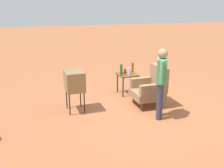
{
  "coord_description": "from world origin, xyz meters",
  "views": [
    {
      "loc": [
        5.07,
        -2.78,
        2.5
      ],
      "look_at": [
        -0.37,
        -0.78,
        0.65
      ],
      "focal_mm": 38.72,
      "sensor_mm": 36.0,
      "label": 1
    }
  ],
  "objects": [
    {
      "name": "armchair",
      "position": [
        -0.21,
        0.25,
        0.5
      ],
      "size": [
        0.82,
        0.82,
        1.06
      ],
      "color": "brown",
      "rests_on": "ground"
    },
    {
      "name": "person_standing",
      "position": [
        0.55,
        0.07,
        0.94
      ],
      "size": [
        0.5,
        0.37,
        1.64
      ],
      "color": "#2D3347",
      "rests_on": "ground"
    },
    {
      "name": "bottle_wine_green",
      "position": [
        -1.17,
        -0.2,
        0.78
      ],
      "size": [
        0.07,
        0.07,
        0.32
      ],
      "primitive_type": "cylinder",
      "color": "#1E5623",
      "rests_on": "side_table"
    },
    {
      "name": "soda_can_red",
      "position": [
        -1.38,
        0.02,
        0.68
      ],
      "size": [
        0.07,
        0.07,
        0.12
      ],
      "primitive_type": "cylinder",
      "color": "red",
      "rests_on": "side_table"
    },
    {
      "name": "bottle_short_clear",
      "position": [
        -1.18,
        0.04,
        0.72
      ],
      "size": [
        0.06,
        0.06,
        0.2
      ],
      "primitive_type": "cylinder",
      "color": "silver",
      "rests_on": "side_table"
    },
    {
      "name": "bottle_tall_amber",
      "position": [
        -1.37,
        0.26,
        0.77
      ],
      "size": [
        0.07,
        0.07,
        0.3
      ],
      "primitive_type": "cylinder",
      "color": "brown",
      "rests_on": "side_table"
    },
    {
      "name": "flower_vase",
      "position": [
        -1.35,
        -0.13,
        0.76
      ],
      "size": [
        0.14,
        0.1,
        0.27
      ],
      "color": "silver",
      "rests_on": "side_table"
    },
    {
      "name": "tv_on_stand",
      "position": [
        -0.52,
        -1.7,
        0.78
      ],
      "size": [
        0.61,
        0.46,
        1.03
      ],
      "color": "black",
      "rests_on": "ground"
    },
    {
      "name": "ground_plane",
      "position": [
        0.0,
        0.0,
        0.0
      ],
      "size": [
        60.0,
        60.0,
        0.0
      ],
      "primitive_type": "plane",
      "color": "#A05B38"
    },
    {
      "name": "side_table",
      "position": [
        -1.23,
        0.02,
        0.53
      ],
      "size": [
        0.56,
        0.56,
        0.62
      ],
      "color": "black",
      "rests_on": "ground"
    }
  ]
}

